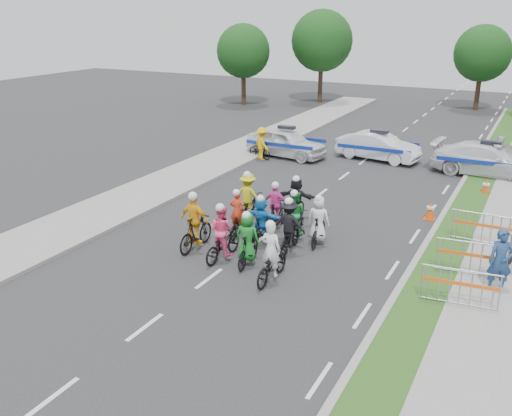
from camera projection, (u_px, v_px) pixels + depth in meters
The scene contains 31 objects.
ground at pixel (209, 279), 16.55m from camera, with size 90.00×90.00×0.00m, color #28282B.
curb_right at pixel (424, 248), 18.52m from camera, with size 0.20×60.00×0.12m, color gray.
grass_strip at pixel (446, 252), 18.22m from camera, with size 1.20×60.00×0.11m, color #204B18.
sidewalk_right at pixel (506, 263), 17.44m from camera, with size 2.40×60.00×0.13m, color gray.
sidewalk_left at pixel (139, 196), 23.52m from camera, with size 3.00×60.00×0.13m, color gray.
rider_0 at pixel (271, 261), 16.24m from camera, with size 0.65×1.85×1.88m.
rider_1 at pixel (248, 244), 17.22m from camera, with size 0.80×1.72×1.76m.
rider_2 at pixel (222, 238), 17.63m from camera, with size 0.81×1.86×1.86m.
rider_3 at pixel (195, 227), 18.33m from camera, with size 1.00×1.89×1.98m.
rider_4 at pixel (289, 231), 18.13m from camera, with size 1.09×1.88×1.87m.
rider_5 at pixel (261, 223), 18.73m from camera, with size 1.39×1.66×1.74m.
rider_6 at pixel (238, 220), 19.52m from camera, with size 0.90×1.74×1.69m.
rider_7 at pixel (318, 225), 18.74m from camera, with size 0.78×1.70×1.74m.
rider_8 at pixel (295, 220), 19.22m from camera, with size 0.82×1.79×1.76m.
rider_9 at pixel (276, 211), 20.04m from camera, with size 0.89×1.69×1.77m.
rider_10 at pixel (248, 202), 20.81m from camera, with size 1.07×1.89×1.91m.
rider_11 at pixel (296, 203), 20.55m from camera, with size 1.48×1.77×1.83m.
police_car_0 at pixel (286, 143), 29.85m from camera, with size 1.74×4.33×1.47m, color silver.
police_car_1 at pixel (378, 146), 29.22m from camera, with size 1.48×4.25×1.40m, color silver.
police_car_2 at pixel (489, 160), 26.44m from camera, with size 2.09×5.13×1.49m, color silver.
spectator_0 at pixel (501, 261), 15.50m from camera, with size 0.67×0.44×1.84m, color navy.
marshal_hiviz at pixel (262, 144), 29.17m from camera, with size 1.09×0.62×1.68m, color #EEB10C.
barrier_0 at pixel (460, 289), 14.73m from camera, with size 2.00×0.50×1.12m, color #A5A8AD, non-canonical shape.
barrier_1 at pixel (471, 260), 16.44m from camera, with size 2.00×0.50×1.12m, color #A5A8AD, non-canonical shape.
barrier_2 at pixel (482, 230), 18.67m from camera, with size 2.00×0.50×1.12m, color #A5A8AD, non-canonical shape.
cone_0 at pixel (430, 210), 21.09m from camera, with size 0.40×0.40×0.70m.
cone_1 at pixel (486, 187), 23.85m from camera, with size 0.40×0.40×0.70m.
parked_bike at pixel (260, 150), 29.63m from camera, with size 0.55×1.57×0.82m, color black.
tree_0 at pixel (243, 51), 44.67m from camera, with size 4.20×4.20×6.30m.
tree_3 at pixel (322, 41), 45.63m from camera, with size 4.90×4.90×7.35m.
tree_4 at pixel (483, 53), 42.36m from camera, with size 4.20×4.20×6.30m.
Camera 1 is at (8.05, -12.64, 7.45)m, focal length 40.00 mm.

